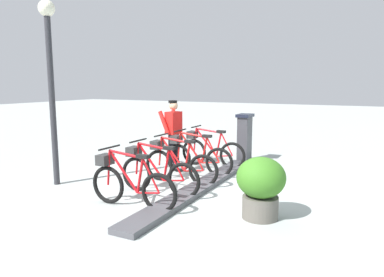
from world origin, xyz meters
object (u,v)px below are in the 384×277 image
lamp_post (50,65)px  planter_bush (261,184)px  bike_docked_2 (177,163)px  worker_near_rack (173,130)px  payment_kiosk (244,137)px  bike_docked_1 (195,156)px  bike_docked_0 (210,150)px  bike_docked_4 (129,183)px  bike_docked_3 (156,172)px

lamp_post → planter_bush: size_ratio=3.80×
bike_docked_2 → worker_near_rack: (0.88, -1.37, 0.48)m
lamp_post → payment_kiosk: bearing=-125.7°
payment_kiosk → bike_docked_2: 2.73m
bike_docked_1 → lamp_post: lamp_post is taller
bike_docked_0 → worker_near_rack: size_ratio=1.04×
bike_docked_4 → lamp_post: (2.21, -0.46, 2.01)m
lamp_post → worker_near_rack: bearing=-117.0°
bike_docked_0 → bike_docked_3: (0.00, 2.52, 0.00)m
bike_docked_4 → lamp_post: size_ratio=0.47×
planter_bush → bike_docked_4: bearing=14.0°
bike_docked_0 → planter_bush: size_ratio=1.77×
payment_kiosk → bike_docked_2: size_ratio=0.74×
bike_docked_4 → worker_near_rack: (0.88, -3.05, 0.48)m
bike_docked_3 → planter_bush: size_ratio=1.77×
payment_kiosk → bike_docked_0: size_ratio=0.74×
bike_docked_3 → bike_docked_4: same height
bike_docked_0 → worker_near_rack: (0.88, 0.30, 0.48)m
bike_docked_1 → planter_bush: 2.91m
payment_kiosk → bike_docked_1: bearing=72.5°
bike_docked_4 → bike_docked_1: bearing=-90.0°
payment_kiosk → lamp_post: bearing=54.3°
payment_kiosk → bike_docked_0: bearing=59.6°
payment_kiosk → bike_docked_4: size_ratio=0.74×
payment_kiosk → bike_docked_3: bearing=80.7°
lamp_post → bike_docked_3: bearing=-170.2°
worker_near_rack → lamp_post: bearing=63.0°
lamp_post → planter_bush: lamp_post is taller
payment_kiosk → bike_docked_3: size_ratio=0.74×
bike_docked_0 → planter_bush: bike_docked_0 is taller
bike_docked_3 → worker_near_rack: size_ratio=1.04×
planter_bush → worker_near_rack: bearing=-40.1°
bike_docked_1 → bike_docked_2: (0.00, 0.84, 0.00)m
bike_docked_2 → bike_docked_1: bearing=-90.0°
bike_docked_1 → bike_docked_0: bearing=-90.0°
bike_docked_0 → planter_bush: (-2.12, 2.83, 0.11)m
bike_docked_0 → bike_docked_1: bearing=90.0°
planter_bush → bike_docked_2: bearing=-28.5°
bike_docked_2 → lamp_post: lamp_post is taller
bike_docked_2 → bike_docked_0: bearing=-90.0°
payment_kiosk → planter_bush: size_ratio=1.32×
lamp_post → bike_docked_0: bearing=-127.3°
payment_kiosk → lamp_post: 5.09m
bike_docked_3 → bike_docked_4: (0.00, 0.84, 0.00)m
bike_docked_4 → planter_bush: 2.19m
lamp_post → planter_bush: 4.72m
bike_docked_4 → worker_near_rack: 3.21m
bike_docked_1 → planter_bush: (-2.12, 1.99, 0.11)m
payment_kiosk → bike_docked_4: (0.57, 4.33, -0.24)m
bike_docked_4 → bike_docked_0: bearing=-90.0°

